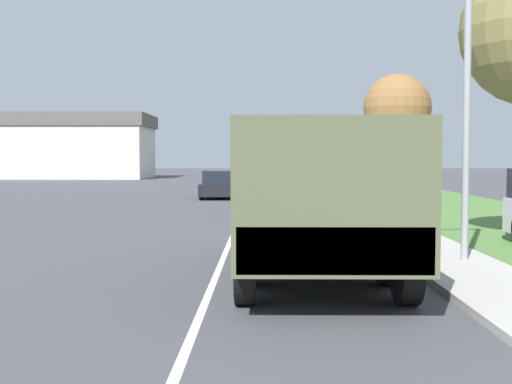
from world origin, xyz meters
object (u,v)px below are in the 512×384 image
lamp_post (456,54)px  military_truck (315,190)px  car_nearest_ahead (279,194)px  car_fourth_ahead (273,173)px  car_third_ahead (280,179)px  car_second_ahead (219,186)px

lamp_post → military_truck: bearing=-156.9°
military_truck → car_nearest_ahead: bearing=91.4°
car_nearest_ahead → car_fourth_ahead: (0.23, 34.24, 0.03)m
military_truck → car_nearest_ahead: 13.06m
car_fourth_ahead → lamp_post: size_ratio=0.61×
lamp_post → car_fourth_ahead: bearing=93.6°
military_truck → car_third_ahead: 33.54m
car_fourth_ahead → military_truck: bearing=-89.9°
military_truck → car_third_ahead: bearing=89.6°
car_fourth_ahead → lamp_post: (2.89, -46.08, 3.32)m
car_nearest_ahead → car_second_ahead: car_nearest_ahead is taller
car_nearest_ahead → car_second_ahead: bearing=107.8°
military_truck → lamp_post: (2.79, 1.19, 2.54)m
car_third_ahead → car_fourth_ahead: bearing=91.4°
military_truck → car_second_ahead: bearing=98.3°
military_truck → car_second_ahead: (-3.24, 22.08, -0.90)m
car_fourth_ahead → car_third_ahead: bearing=-88.6°
military_truck → car_nearest_ahead: military_truck is taller
car_second_ahead → lamp_post: (6.03, -20.88, 3.43)m
military_truck → car_second_ahead: military_truck is taller
car_fourth_ahead → car_nearest_ahead: bearing=-90.4°
military_truck → car_fourth_ahead: (-0.10, 47.27, -0.78)m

